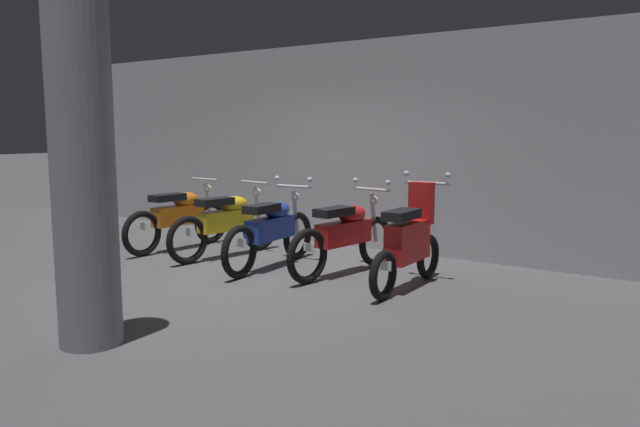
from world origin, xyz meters
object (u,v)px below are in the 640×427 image
at_px(motorbike_slot_3, 345,234).
at_px(motorbike_slot_4, 409,242).
at_px(motorbike_slot_2, 272,230).
at_px(motorbike_slot_1, 227,222).
at_px(motorbike_slot_0, 179,217).
at_px(support_pillar, 83,159).

relative_size(motorbike_slot_3, motorbike_slot_4, 1.16).
xyz_separation_m(motorbike_slot_3, motorbike_slot_4, (0.95, -0.16, 0.04)).
bearing_deg(motorbike_slot_2, motorbike_slot_1, 169.47).
relative_size(motorbike_slot_0, support_pillar, 0.64).
bearing_deg(motorbike_slot_4, motorbike_slot_3, 170.34).
bearing_deg(motorbike_slot_0, motorbike_slot_2, -5.16).
distance_m(motorbike_slot_1, motorbike_slot_4, 2.88).
relative_size(motorbike_slot_1, motorbike_slot_2, 1.00).
height_order(motorbike_slot_0, motorbike_slot_1, same).
bearing_deg(motorbike_slot_4, motorbike_slot_0, 178.67).
height_order(motorbike_slot_0, motorbike_slot_3, motorbike_slot_3).
relative_size(motorbike_slot_2, motorbike_slot_4, 1.16).
bearing_deg(motorbike_slot_3, support_pillar, -96.46).
xyz_separation_m(motorbike_slot_0, support_pillar, (2.50, -3.25, 1.05)).
relative_size(motorbike_slot_4, support_pillar, 0.55).
distance_m(motorbike_slot_0, motorbike_slot_2, 1.92).
relative_size(motorbike_slot_0, motorbike_slot_3, 1.00).
bearing_deg(support_pillar, motorbike_slot_2, 100.82).
bearing_deg(motorbike_slot_0, motorbike_slot_1, 0.26).
height_order(motorbike_slot_1, motorbike_slot_4, motorbike_slot_4).
height_order(motorbike_slot_0, motorbike_slot_4, motorbike_slot_4).
distance_m(motorbike_slot_0, motorbike_slot_4, 3.84).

